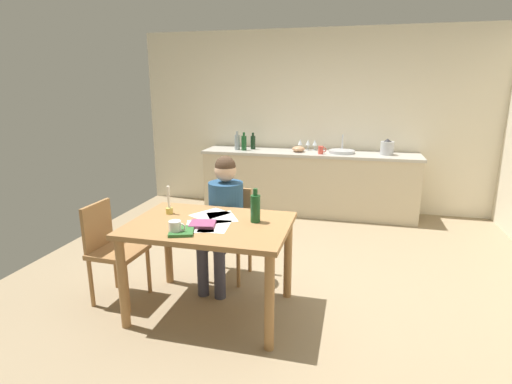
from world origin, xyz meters
TOP-DOWN VIEW (x-y plane):
  - ground_plane at (0.00, 0.00)m, footprint 5.20×5.20m
  - wall_back at (0.00, 2.60)m, footprint 5.20×0.12m
  - kitchen_counter at (0.00, 2.24)m, footprint 3.05×0.64m
  - dining_table at (-0.44, -0.64)m, footprint 1.25×0.88m
  - chair_at_table at (-0.50, 0.04)m, footprint 0.42×0.42m
  - person_seated at (-0.50, -0.11)m, footprint 0.34×0.60m
  - chair_side_empty at (-1.32, -0.65)m, footprint 0.41×0.41m
  - coffee_mug at (-0.59, -0.93)m, footprint 0.13×0.09m
  - candlestick at (-0.84, -0.51)m, footprint 0.06×0.06m
  - book_magazine at (-0.46, -0.72)m, footprint 0.22×0.21m
  - book_cookery at (-0.56, -0.90)m, footprint 0.23×0.25m
  - paper_letter at (-0.51, -0.44)m, footprint 0.33×0.36m
  - paper_bill at (-0.37, -0.71)m, footprint 0.24×0.32m
  - paper_envelope at (-0.48, -0.74)m, footprint 0.30×0.35m
  - paper_receipt at (-0.39, -0.49)m, footprint 0.33×0.36m
  - wine_bottle_on_table at (-0.09, -0.53)m, footprint 0.08×0.08m
  - sink_unit at (0.45, 2.24)m, footprint 0.36×0.36m
  - bottle_oil at (-1.05, 2.18)m, footprint 0.08×0.08m
  - bottle_vinegar at (-0.94, 2.16)m, footprint 0.07×0.07m
  - bottle_wine_red at (-0.84, 2.29)m, footprint 0.07×0.07m
  - mixing_bowl at (-0.15, 2.20)m, footprint 0.18×0.18m
  - stovetop_kettle at (1.05, 2.24)m, footprint 0.18×0.18m
  - wine_glass_near_sink at (0.06, 2.39)m, footprint 0.07×0.07m
  - wine_glass_by_kettle at (-0.04, 2.39)m, footprint 0.07×0.07m
  - wine_glass_back_left at (-0.15, 2.39)m, footprint 0.07×0.07m
  - teacup_on_counter at (0.18, 2.09)m, footprint 0.11×0.07m

SIDE VIEW (x-z plane):
  - ground_plane at x=0.00m, z-range -0.04..0.00m
  - kitchen_counter at x=0.00m, z-range 0.00..0.90m
  - chair_at_table at x=-0.50m, z-range 0.05..0.90m
  - chair_side_empty at x=-1.32m, z-range 0.05..0.90m
  - dining_table at x=-0.44m, z-range 0.27..1.04m
  - person_seated at x=-0.50m, z-range 0.08..1.28m
  - paper_letter at x=-0.51m, z-range 0.77..0.77m
  - paper_bill at x=-0.37m, z-range 0.77..0.77m
  - paper_envelope at x=-0.48m, z-range 0.77..0.77m
  - paper_receipt at x=-0.39m, z-range 0.77..0.77m
  - book_cookery at x=-0.56m, z-range 0.77..0.79m
  - book_magazine at x=-0.46m, z-range 0.77..0.79m
  - coffee_mug at x=-0.59m, z-range 0.77..0.86m
  - candlestick at x=-0.84m, z-range 0.71..0.95m
  - wine_bottle_on_table at x=-0.09m, z-range 0.75..1.02m
  - sink_unit at x=0.45m, z-range 0.80..1.04m
  - mixing_bowl at x=-0.15m, z-range 0.90..0.98m
  - teacup_on_counter at x=0.18m, z-range 0.90..1.01m
  - stovetop_kettle at x=1.05m, z-range 0.89..1.11m
  - bottle_wine_red at x=-0.84m, z-range 0.88..1.12m
  - wine_glass_near_sink at x=0.06m, z-range 0.93..1.09m
  - wine_glass_by_kettle at x=-0.04m, z-range 0.93..1.09m
  - wine_glass_back_left at x=-0.15m, z-range 0.93..1.09m
  - bottle_vinegar at x=-0.94m, z-range 0.88..1.14m
  - bottle_oil at x=-1.05m, z-range 0.88..1.15m
  - wall_back at x=0.00m, z-range 0.00..2.60m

